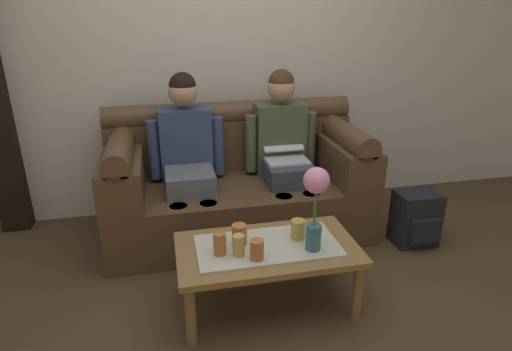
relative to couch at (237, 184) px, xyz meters
The scene contains 13 objects.
ground_plane 1.23m from the couch, 90.00° to the right, with size 14.00×14.00×0.00m, color #4C3823.
back_wall_patterned 1.20m from the couch, 90.00° to the left, with size 6.00×0.12×2.90m, color beige.
couch is the anchor object (origin of this frame).
person_left 0.46m from the couch, behind, with size 0.56×0.67×1.22m.
person_right 0.46m from the couch, ahead, with size 0.56×0.67×1.22m.
coffee_table 0.98m from the couch, 90.00° to the right, with size 1.02×0.56×0.41m.
flower_vase 1.15m from the couch, 77.71° to the right, with size 0.14×0.14×0.48m.
cup_near_left 0.95m from the couch, 99.26° to the right, with size 0.08×0.08×0.12m, color #B26633.
cup_near_right 0.96m from the couch, 78.54° to the right, with size 0.08×0.08×0.11m, color gold.
cup_far_center 1.11m from the couch, 94.61° to the right, with size 0.07×0.07×0.11m, color #B26633.
cup_far_left 1.05m from the couch, 105.11° to the right, with size 0.07×0.07×0.13m, color #B26633.
cup_far_right 1.07m from the couch, 99.60° to the right, with size 0.06×0.06×0.12m, color gold.
backpack_right 1.35m from the couch, 22.67° to the right, with size 0.31×0.26×0.40m.
Camera 1 is at (-0.52, -1.85, 1.65)m, focal length 30.28 mm.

